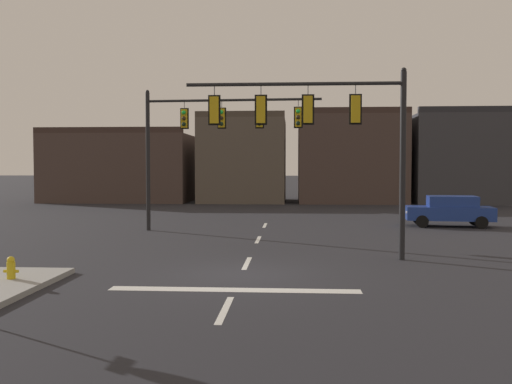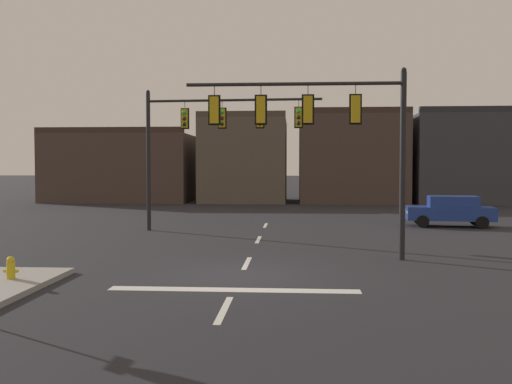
% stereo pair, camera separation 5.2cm
% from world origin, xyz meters
% --- Properties ---
extents(ground_plane, '(400.00, 400.00, 0.00)m').
position_xyz_m(ground_plane, '(0.00, 0.00, 0.00)').
color(ground_plane, '#232328').
extents(stop_bar_paint, '(6.40, 0.50, 0.01)m').
position_xyz_m(stop_bar_paint, '(0.00, -2.00, 0.00)').
color(stop_bar_paint, silver).
rests_on(stop_bar_paint, ground).
extents(lane_centreline, '(0.16, 26.40, 0.01)m').
position_xyz_m(lane_centreline, '(0.00, 2.00, 0.00)').
color(lane_centreline, silver).
rests_on(lane_centreline, ground).
extents(signal_mast_near_side, '(7.38, 0.37, 6.42)m').
position_xyz_m(signal_mast_near_side, '(2.55, 3.02, 4.55)').
color(signal_mast_near_side, black).
rests_on(signal_mast_near_side, ground).
extents(signal_mast_far_side, '(8.58, 0.71, 6.91)m').
position_xyz_m(signal_mast_far_side, '(-2.66, 11.11, 4.92)').
color(signal_mast_far_side, black).
rests_on(signal_mast_far_side, ground).
extents(car_lot_nearside, '(4.60, 2.32, 1.61)m').
position_xyz_m(car_lot_nearside, '(9.74, 14.06, 0.86)').
color(car_lot_nearside, navy).
rests_on(car_lot_nearside, ground).
extents(fire_hydrant, '(0.40, 0.30, 0.75)m').
position_xyz_m(fire_hydrant, '(-5.99, -1.70, 0.33)').
color(fire_hydrant, gold).
rests_on(fire_hydrant, ground).
extents(building_row, '(43.79, 12.72, 8.13)m').
position_xyz_m(building_row, '(4.53, 36.25, 3.63)').
color(building_row, '#473833').
rests_on(building_row, ground).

